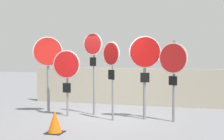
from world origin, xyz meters
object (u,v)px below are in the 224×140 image
at_px(stop_sign_3, 112,62).
at_px(stop_sign_5, 173,66).
at_px(stop_sign_4, 145,61).
at_px(stop_sign_2, 93,55).
at_px(traffic_cone_0, 55,122).
at_px(stop_sign_0, 48,59).
at_px(stop_sign_1, 67,69).

distance_m(stop_sign_3, stop_sign_5, 1.76).
bearing_deg(stop_sign_4, stop_sign_2, 153.42).
bearing_deg(traffic_cone_0, stop_sign_4, 48.57).
bearing_deg(traffic_cone_0, stop_sign_0, 120.18).
bearing_deg(stop_sign_2, stop_sign_4, 9.29).
distance_m(stop_sign_0, stop_sign_4, 3.19).
xyz_separation_m(stop_sign_4, stop_sign_5, (0.83, -0.12, -0.12)).
relative_size(stop_sign_2, stop_sign_4, 1.06).
height_order(stop_sign_4, traffic_cone_0, stop_sign_4).
relative_size(stop_sign_3, traffic_cone_0, 4.15).
height_order(stop_sign_2, stop_sign_4, stop_sign_2).
xyz_separation_m(stop_sign_0, stop_sign_4, (3.19, -0.14, -0.04)).
bearing_deg(traffic_cone_0, stop_sign_5, 36.51).
height_order(stop_sign_1, stop_sign_2, stop_sign_2).
bearing_deg(traffic_cone_0, stop_sign_3, 60.76).
bearing_deg(stop_sign_1, stop_sign_0, 156.72).
height_order(stop_sign_0, stop_sign_2, stop_sign_2).
height_order(stop_sign_1, stop_sign_3, stop_sign_3).
bearing_deg(stop_sign_2, stop_sign_1, -130.99).
height_order(stop_sign_1, stop_sign_4, stop_sign_4).
bearing_deg(stop_sign_1, traffic_cone_0, -76.18).
bearing_deg(stop_sign_4, stop_sign_0, 159.53).
bearing_deg(stop_sign_4, stop_sign_3, -174.39).
bearing_deg(stop_sign_2, traffic_cone_0, -76.66).
bearing_deg(stop_sign_3, stop_sign_1, -153.73).
bearing_deg(stop_sign_5, stop_sign_1, -156.75).
distance_m(stop_sign_2, stop_sign_5, 2.55).
bearing_deg(stop_sign_4, stop_sign_1, 166.28).
distance_m(stop_sign_1, traffic_cone_0, 2.35).
distance_m(stop_sign_3, stop_sign_4, 0.99).
height_order(stop_sign_3, traffic_cone_0, stop_sign_3).
bearing_deg(stop_sign_2, stop_sign_0, -157.71).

